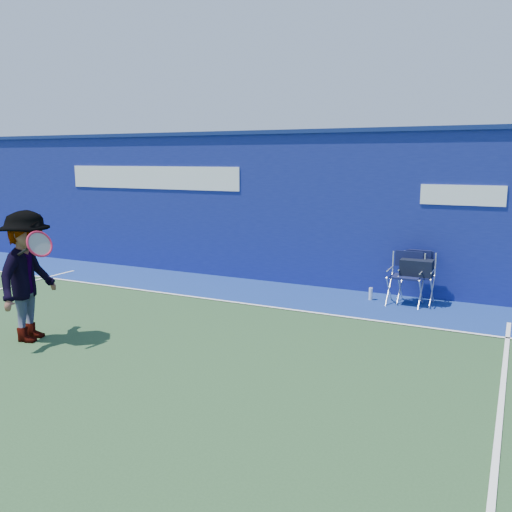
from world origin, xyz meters
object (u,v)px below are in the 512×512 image
at_px(water_bottle, 371,294).
at_px(tennis_player, 28,276).
at_px(directors_chair_right, 405,288).
at_px(directors_chair_left, 416,282).

relative_size(water_bottle, tennis_player, 0.12).
xyz_separation_m(directors_chair_right, tennis_player, (-4.36, -4.21, 0.63)).
height_order(water_bottle, tennis_player, tennis_player).
xyz_separation_m(water_bottle, tennis_player, (-3.75, -4.24, 0.80)).
height_order(directors_chair_right, tennis_player, tennis_player).
distance_m(directors_chair_right, tennis_player, 6.09).
relative_size(directors_chair_left, water_bottle, 4.04).
relative_size(directors_chair_right, water_bottle, 4.02).
bearing_deg(directors_chair_right, tennis_player, -136.02).
height_order(directors_chair_left, water_bottle, directors_chair_left).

